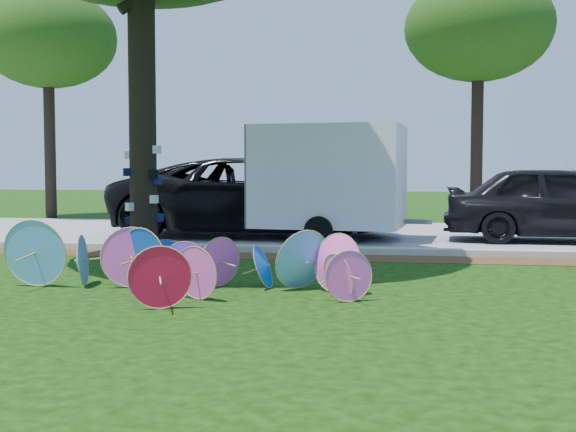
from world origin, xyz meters
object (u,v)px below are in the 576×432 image
Objects in this scene: parasol_pile at (187,262)px; dark_pickup at (561,203)px; cargo_trailer at (329,176)px; black_van at (255,197)px.

dark_pickup is (6.09, 7.34, 0.46)m from parasol_pile.
cargo_trailer is (1.11, 7.00, 1.04)m from parasol_pile.
parasol_pile is at bearing -92.58° from cargo_trailer.
cargo_trailer is (-4.98, -0.34, 0.58)m from dark_pickup.
dark_pickup is 5.03m from cargo_trailer.
black_van is (-0.69, 7.63, 0.54)m from parasol_pile.
black_van is 2.07× the size of cargo_trailer.
parasol_pile is 1.55× the size of cargo_trailer.
parasol_pile is 7.68m from black_van.
black_van is at bearing 91.71° from dark_pickup.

